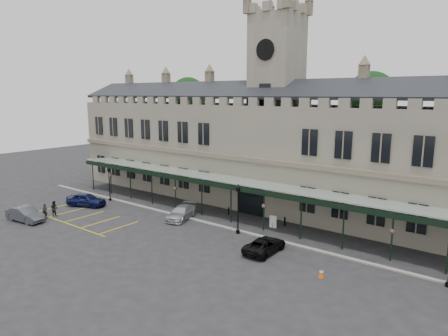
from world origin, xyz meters
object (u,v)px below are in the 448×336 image
Objects in this scene: clock_tower at (276,95)px; car_taxi at (182,213)px; station_building at (275,152)px; person_b at (54,208)px; car_left_b at (25,214)px; lamp_post_left at (109,180)px; lamp_post_mid at (238,204)px; traffic_cone at (321,273)px; person_a at (45,211)px; car_left_a at (86,200)px; sign_board at (273,222)px; car_van at (265,245)px.

clock_tower reaches higher than car_taxi.
station_building reaches higher than car_taxi.
car_taxi is 14.22m from person_b.
car_left_b is 2.75× the size of person_b.
lamp_post_left is 19.84m from lamp_post_mid.
traffic_cone is 0.38× the size of person_b.
person_a is (-16.71, -19.91, -12.29)m from clock_tower.
clock_tower is 28.75m from person_a.
person_b is (0.46, -7.75, -1.74)m from lamp_post_left.
station_building is at bearing 102.76° from lamp_post_mid.
station_building is at bearing 130.70° from traffic_cone.
station_building reaches higher than person_a.
traffic_cone is 30.25m from car_left_a.
lamp_post_mid reaches higher than traffic_cone.
lamp_post_left reaches higher than car_left_b.
person_b is at bearing -158.28° from lamp_post_mid.
person_a is at bearing -155.14° from lamp_post_mid.
station_building is 23.23m from car_left_a.
car_left_b is (-0.06, -7.30, -0.03)m from car_left_a.
sign_board is at bearing 2.45° from car_taxi.
car_van is (24.37, -2.46, -1.96)m from lamp_post_left.
clock_tower is 30.45m from car_left_b.
traffic_cone is 0.14× the size of car_taxi.
traffic_cone is at bearing -20.92° from lamp_post_mid.
person_a is at bearing -85.81° from lamp_post_left.
person_b is at bearing 164.30° from car_left_a.
lamp_post_left is 30.51m from traffic_cone.
lamp_post_left is 6.70× the size of traffic_cone.
traffic_cone is 11.27m from sign_board.
clock_tower is 38.01× the size of traffic_cone.
station_building is 25.80m from person_b.
sign_board is 0.77× the size of person_a.
car_left_a is (-21.77, -6.81, 0.19)m from sign_board.
sign_board is 0.28× the size of car_van.
lamp_post_left is at bearing 179.92° from lamp_post_mid.
car_left_a is at bearing 71.67° from person_a.
lamp_post_mid is at bearing -179.07° from person_b.
clock_tower is at bearing -152.85° from person_b.
lamp_post_left is (-17.37, -10.90, -3.88)m from station_building.
car_taxi is at bearing -114.67° from station_building.
clock_tower is at bearing 110.18° from sign_board.
lamp_post_mid is 1.05× the size of car_left_b.
station_building is at bearing -90.00° from clock_tower.
person_b is (-16.91, -18.74, -12.26)m from clock_tower.
lamp_post_left is at bearing -107.41° from person_b.
person_a is at bearing -159.22° from sign_board.
car_left_b is (-30.30, -6.68, 0.45)m from traffic_cone.
lamp_post_left is 0.93× the size of car_left_a.
person_b is at bearing -132.19° from station_building.
person_b is (-23.91, -5.30, 0.21)m from car_van.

